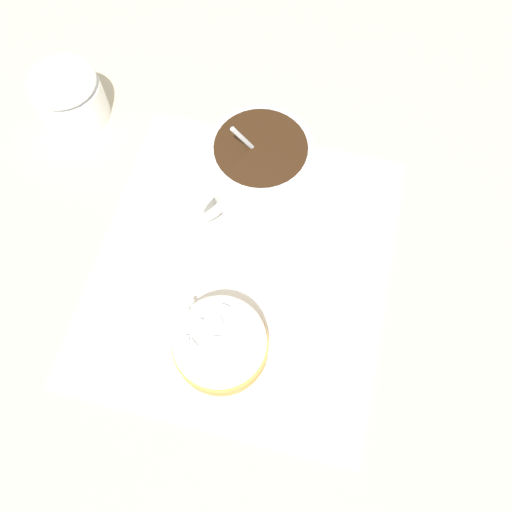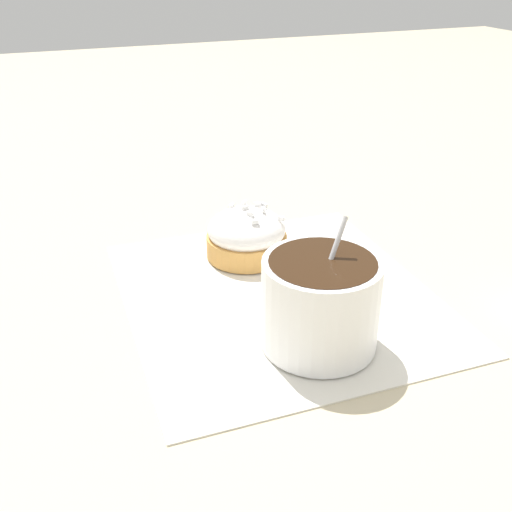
{
  "view_description": "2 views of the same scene",
  "coord_description": "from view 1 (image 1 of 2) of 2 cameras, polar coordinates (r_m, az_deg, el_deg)",
  "views": [
    {
      "loc": [
        -0.17,
        -0.05,
        0.44
      ],
      "look_at": [
        -0.0,
        -0.01,
        0.04
      ],
      "focal_mm": 35.0,
      "sensor_mm": 36.0,
      "label": 1
    },
    {
      "loc": [
        0.43,
        -0.19,
        0.29
      ],
      "look_at": [
        -0.01,
        -0.02,
        0.04
      ],
      "focal_mm": 42.0,
      "sensor_mm": 36.0,
      "label": 2
    }
  ],
  "objects": [
    {
      "name": "frosted_pastry",
      "position": [
        0.42,
        -4.57,
        -9.76
      ],
      "size": [
        0.08,
        0.08,
        0.05
      ],
      "color": "#D19347",
      "rests_on": "paper_napkin"
    },
    {
      "name": "paper_napkin",
      "position": [
        0.47,
        -1.59,
        -1.09
      ],
      "size": [
        0.3,
        0.28,
        0.0
      ],
      "color": "white",
      "rests_on": "ground_plane"
    },
    {
      "name": "sugar_bowl",
      "position": [
        0.57,
        -20.74,
        16.91
      ],
      "size": [
        0.07,
        0.07,
        0.06
      ],
      "color": "white",
      "rests_on": "ground_plane"
    },
    {
      "name": "ground_plane",
      "position": [
        0.47,
        -1.59,
        -1.15
      ],
      "size": [
        3.0,
        3.0,
        0.0
      ],
      "primitive_type": "plane",
      "color": "#C6B793"
    },
    {
      "name": "coffee_cup",
      "position": [
        0.47,
        -0.13,
        10.0
      ],
      "size": [
        0.11,
        0.09,
        0.1
      ],
      "color": "white",
      "rests_on": "paper_napkin"
    }
  ]
}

